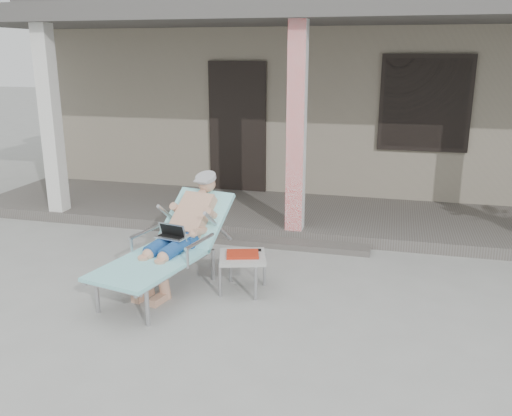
# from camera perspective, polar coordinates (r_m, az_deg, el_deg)

# --- Properties ---
(ground) EXTENTS (60.00, 60.00, 0.00)m
(ground) POSITION_cam_1_polar(r_m,az_deg,el_deg) (5.25, -0.27, -10.82)
(ground) COLOR #9E9E99
(ground) RESTS_ON ground
(house) EXTENTS (10.40, 5.40, 3.30)m
(house) POSITION_cam_1_polar(r_m,az_deg,el_deg) (11.12, 8.39, 12.22)
(house) COLOR gray
(house) RESTS_ON ground
(porch_deck) EXTENTS (10.00, 2.00, 0.15)m
(porch_deck) POSITION_cam_1_polar(r_m,az_deg,el_deg) (7.97, 5.17, -0.80)
(porch_deck) COLOR #605B56
(porch_deck) RESTS_ON ground
(porch_overhang) EXTENTS (10.00, 2.30, 2.85)m
(porch_overhang) POSITION_cam_1_polar(r_m,az_deg,el_deg) (7.59, 5.64, 19.09)
(porch_overhang) COLOR silver
(porch_overhang) RESTS_ON porch_deck
(porch_step) EXTENTS (2.00, 0.30, 0.07)m
(porch_step) POSITION_cam_1_polar(r_m,az_deg,el_deg) (6.90, 3.61, -3.78)
(porch_step) COLOR #605B56
(porch_step) RESTS_ON ground
(lounger) EXTENTS (1.04, 1.88, 1.18)m
(lounger) POSITION_cam_1_polar(r_m,az_deg,el_deg) (5.64, -8.62, -1.14)
(lounger) COLOR #B7B7BC
(lounger) RESTS_ON ground
(side_table) EXTENTS (0.58, 0.58, 0.42)m
(side_table) POSITION_cam_1_polar(r_m,az_deg,el_deg) (5.54, -1.42, -5.37)
(side_table) COLOR #ABABA6
(side_table) RESTS_ON ground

